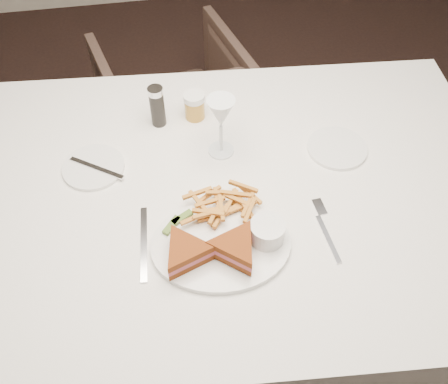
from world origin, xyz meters
The scene contains 4 objects.
ground centered at (0.00, 0.00, 0.00)m, with size 5.00×5.00×0.00m, color black.
table centered at (-0.28, 0.21, 0.38)m, with size 1.45×0.97×0.75m, color white.
chair_far centered at (-0.33, 1.13, 0.30)m, with size 0.58×0.54×0.60m, color #4A362D.
table_setting centered at (-0.30, 0.15, 0.79)m, with size 0.80×0.66×0.18m.
Camera 1 is at (-0.41, -0.58, 1.71)m, focal length 40.00 mm.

